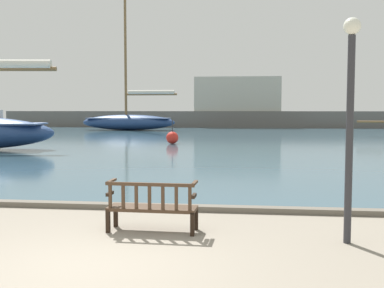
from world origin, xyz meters
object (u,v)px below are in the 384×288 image
at_px(park_bench, 152,206).
at_px(lamp_post, 350,106).
at_px(channel_buoy, 172,138).
at_px(sailboat_far_starboard, 129,120).

relative_size(park_bench, lamp_post, 0.44).
height_order(park_bench, channel_buoy, channel_buoy).
bearing_deg(channel_buoy, sailboat_far_starboard, 112.23).
bearing_deg(channel_buoy, lamp_post, -72.99).
bearing_deg(sailboat_far_starboard, channel_buoy, -67.77).
xyz_separation_m(park_bench, lamp_post, (3.36, -0.32, 1.80)).
height_order(sailboat_far_starboard, lamp_post, sailboat_far_starboard).
bearing_deg(park_bench, channel_buoy, 98.30).
height_order(park_bench, sailboat_far_starboard, sailboat_far_starboard).
bearing_deg(sailboat_far_starboard, lamp_post, -70.53).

